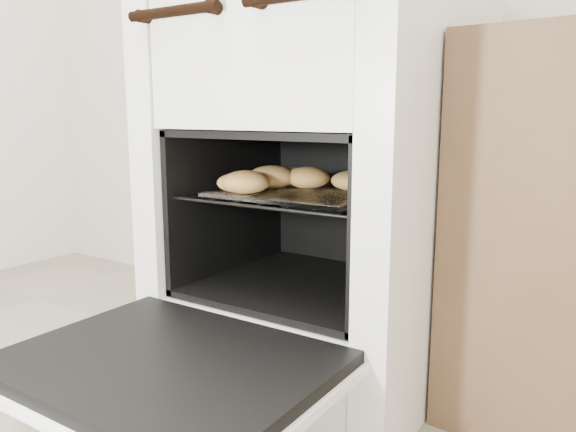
# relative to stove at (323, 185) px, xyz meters

# --- Properties ---
(stove) EXTENTS (0.67, 0.75, 1.03)m
(stove) POSITION_rel_stove_xyz_m (0.00, 0.00, 0.00)
(stove) COLOR white
(stove) RESTS_ON ground
(oven_door) EXTENTS (0.60, 0.47, 0.04)m
(oven_door) POSITION_rel_stove_xyz_m (-0.00, -0.57, -0.28)
(oven_door) COLOR black
(oven_door) RESTS_ON stove
(oven_rack) EXTENTS (0.49, 0.47, 0.01)m
(oven_rack) POSITION_rel_stove_xyz_m (-0.00, -0.07, -0.01)
(oven_rack) COLOR black
(oven_rack) RESTS_ON stove
(foil_sheet) EXTENTS (0.38, 0.33, 0.01)m
(foil_sheet) POSITION_rel_stove_xyz_m (-0.00, -0.10, -0.01)
(foil_sheet) COLOR white
(foil_sheet) RESTS_ON oven_rack
(baked_rolls) EXTENTS (0.35, 0.30, 0.06)m
(baked_rolls) POSITION_rel_stove_xyz_m (-0.05, -0.10, 0.02)
(baked_rolls) COLOR tan
(baked_rolls) RESTS_ON foil_sheet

